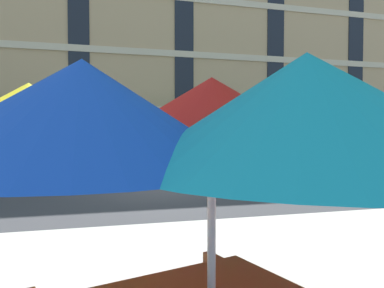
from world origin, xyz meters
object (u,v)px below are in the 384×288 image
sedan_green (241,153)px  patio_umbrella (212,120)px  sedan_blue (373,151)px  street_tree_middle (182,119)px  sedan_white (104,155)px

sedan_green → patio_umbrella: size_ratio=1.16×
sedan_blue → street_tree_middle: (-8.98, 3.52, 1.65)m
sedan_blue → street_tree_middle: size_ratio=1.25×
sedan_white → patio_umbrella: bearing=-87.7°
sedan_blue → sedan_white: bearing=180.0°
sedan_blue → street_tree_middle: bearing=158.6°
sedan_green → sedan_white: bearing=180.0°
street_tree_middle → sedan_white: bearing=-139.0°
patio_umbrella → sedan_blue: bearing=45.4°
sedan_green → sedan_blue: (7.08, 0.00, 0.00)m
street_tree_middle → patio_umbrella: size_ratio=0.93×
sedan_green → sedan_blue: size_ratio=1.00×
sedan_white → sedan_green: (5.97, 0.00, 0.00)m
sedan_green → street_tree_middle: (-1.91, 3.52, 1.65)m
sedan_green → street_tree_middle: bearing=118.4°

